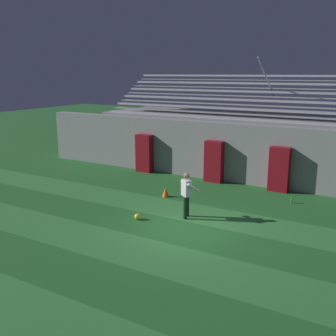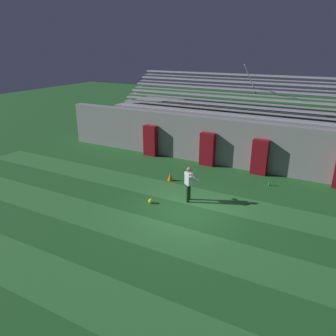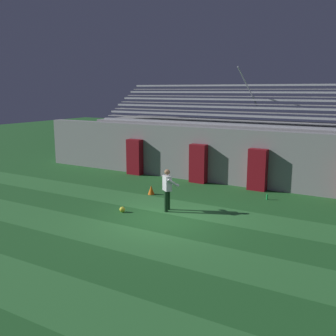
{
  "view_description": "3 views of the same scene",
  "coord_description": "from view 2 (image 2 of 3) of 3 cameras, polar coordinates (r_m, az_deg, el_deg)",
  "views": [
    {
      "loc": [
        5.65,
        -10.98,
        5.11
      ],
      "look_at": [
        -1.33,
        1.16,
        1.71
      ],
      "focal_mm": 42.0,
      "sensor_mm": 36.0,
      "label": 1
    },
    {
      "loc": [
        5.22,
        -11.57,
        6.81
      ],
      "look_at": [
        -1.36,
        0.64,
        1.59
      ],
      "focal_mm": 35.0,
      "sensor_mm": 36.0,
      "label": 2
    },
    {
      "loc": [
        7.09,
        -11.82,
        4.69
      ],
      "look_at": [
        -0.41,
        0.95,
        1.73
      ],
      "focal_mm": 42.0,
      "sensor_mm": 36.0,
      "label": 3
    }
  ],
  "objects": [
    {
      "name": "water_bottle",
      "position": [
        17.67,
        17.21,
        -2.59
      ],
      "size": [
        0.07,
        0.07,
        0.24
      ],
      "primitive_type": "cylinder",
      "color": "green",
      "rests_on": "ground"
    },
    {
      "name": "soccer_ball",
      "position": [
        15.08,
        -3.04,
        -5.76
      ],
      "size": [
        0.22,
        0.22,
        0.22
      ],
      "primitive_type": "sphere",
      "color": "yellow",
      "rests_on": "ground"
    },
    {
      "name": "traffic_cone",
      "position": [
        17.49,
        0.4,
        -1.54
      ],
      "size": [
        0.3,
        0.3,
        0.42
      ],
      "primitive_type": "cone",
      "color": "orange",
      "rests_on": "ground"
    },
    {
      "name": "turf_stripe_mid",
      "position": [
        12.68,
        -0.73,
        -11.81
      ],
      "size": [
        28.0,
        1.89,
        0.01
      ],
      "primitive_type": "cube",
      "color": "#337A38",
      "rests_on": "ground"
    },
    {
      "name": "turf_stripe_near",
      "position": [
        10.22,
        -11.85,
        -21.63
      ],
      "size": [
        28.0,
        1.89,
        0.01
      ],
      "primitive_type": "cube",
      "color": "#337A38",
      "rests_on": "ground"
    },
    {
      "name": "padding_pillar_far_left",
      "position": [
        21.35,
        -3.07,
        4.78
      ],
      "size": [
        0.87,
        0.44,
        1.97
      ],
      "primitive_type": "cube",
      "color": "maroon",
      "rests_on": "ground"
    },
    {
      "name": "turf_stripe_far",
      "position": [
        15.68,
        6.01,
        -5.21
      ],
      "size": [
        28.0,
        1.89,
        0.01
      ],
      "primitive_type": "cube",
      "color": "#337A38",
      "rests_on": "ground"
    },
    {
      "name": "padding_pillar_gate_left",
      "position": [
        19.66,
        6.87,
        3.26
      ],
      "size": [
        0.87,
        0.44,
        1.97
      ],
      "primitive_type": "cube",
      "color": "maroon",
      "rests_on": "ground"
    },
    {
      "name": "bleacher_stand",
      "position": [
        22.05,
        13.87,
        6.12
      ],
      "size": [
        18.0,
        4.75,
        5.83
      ],
      "color": "gray",
      "rests_on": "ground"
    },
    {
      "name": "ground_plane",
      "position": [
        14.4,
        3.59,
        -7.63
      ],
      "size": [
        80.0,
        80.0,
        0.0
      ],
      "primitive_type": "plane",
      "color": "#236028"
    },
    {
      "name": "back_wall",
      "position": [
        19.57,
        11.76,
        4.14
      ],
      "size": [
        24.0,
        0.6,
        2.8
      ],
      "primitive_type": "cube",
      "color": "gray",
      "rests_on": "ground"
    },
    {
      "name": "goalkeeper",
      "position": [
        14.98,
        3.69,
        -2.41
      ],
      "size": [
        0.74,
        0.72,
        1.67
      ],
      "color": "#143319",
      "rests_on": "ground"
    },
    {
      "name": "padding_pillar_gate_right",
      "position": [
        18.82,
        15.68,
        1.82
      ],
      "size": [
        0.87,
        0.44,
        1.97
      ],
      "primitive_type": "cube",
      "color": "maroon",
      "rests_on": "ground"
    }
  ]
}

